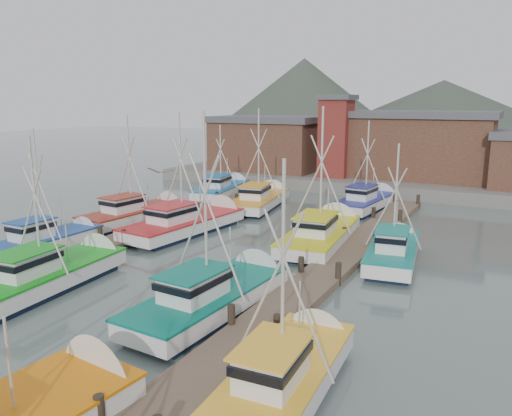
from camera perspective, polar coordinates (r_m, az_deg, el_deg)
The scene contains 20 objects.
ground at distance 25.13m, azimuth -12.39°, elevation -9.19°, with size 260.00×260.00×0.00m, color #4D5C58.
dock_left at distance 32.45m, azimuth -17.26°, elevation -4.22°, with size 2.30×46.00×1.50m.
dock_right at distance 24.90m, azimuth 6.43°, elevation -8.66°, with size 2.30×46.00×1.50m.
quay at distance 57.44m, azimuth 12.15°, elevation 3.33°, with size 44.00×16.00×1.20m, color gray.
shed_left at distance 59.13m, azimuth 1.39°, elevation 7.48°, with size 12.72×8.48×6.20m.
shed_center at distance 55.66m, azimuth 18.32°, elevation 6.97°, with size 14.84×9.54×6.90m.
lookout_tower at distance 53.71m, azimuth 9.11°, elevation 8.18°, with size 3.60×3.60×8.50m.
distant_hills at distance 143.36m, azimuth 16.80°, elevation 7.87°, with size 175.00×140.00×42.00m.
boat_4 at distance 26.81m, azimuth -22.12°, elevation -6.92°, with size 3.66×9.56×8.32m.
boat_5 at distance 22.26m, azimuth -4.42°, elevation -9.87°, with size 3.83×9.58×9.49m.
boat_6 at distance 32.99m, azimuth -22.34°, elevation -3.48°, with size 3.28×7.80×8.07m.
boat_7 at distance 16.46m, azimuth 3.81°, elevation -18.23°, with size 3.27×8.20×8.08m.
boat_8 at distance 35.44m, azimuth -7.52°, elevation -1.64°, with size 4.25×10.67×9.30m.
boat_9 at distance 32.57m, azimuth 7.66°, elevation -2.85°, with size 4.11×10.39×9.69m.
boat_10 at distance 39.12m, azimuth -13.22°, elevation -0.56°, with size 3.70×9.46×8.94m.
boat_11 at distance 29.60m, azimuth 15.45°, elevation -4.71°, with size 3.50×8.26×7.43m.
boat_12 at distance 43.44m, azimuth 0.60°, elevation 0.99°, with size 4.53×9.96×9.34m.
boat_13 at distance 43.76m, azimuth 12.73°, elevation 0.77°, with size 3.65×9.23×8.27m.
boat_14 at distance 48.91m, azimuth -3.70°, elevation 2.20°, with size 4.30×9.51×7.69m.
gull_far at distance 22.76m, azimuth -10.85°, elevation 4.12°, with size 1.55×0.64×0.24m.
Camera 1 is at (15.45, -17.69, 8.95)m, focal length 35.00 mm.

